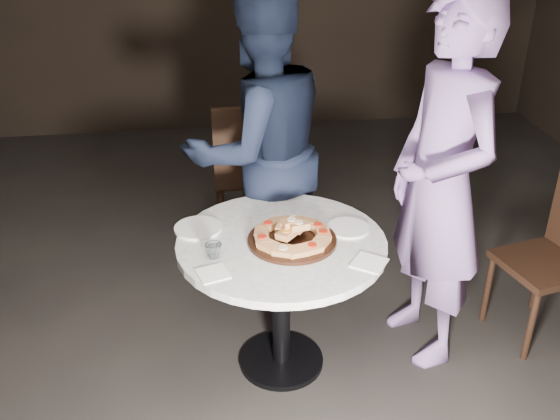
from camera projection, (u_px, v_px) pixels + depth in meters
name	position (u px, v px, depth m)	size (l,w,h in m)	color
floor	(284.00, 360.00, 3.20)	(7.00, 7.00, 0.00)	black
table	(281.00, 265.00, 2.92)	(1.26, 1.26, 0.73)	black
serving_board	(292.00, 240.00, 2.84)	(0.41, 0.41, 0.02)	black
focaccia_pile	(292.00, 233.00, 2.82)	(0.35, 0.36, 0.10)	#BB7D48
plate_left	(198.00, 228.00, 2.94)	(0.22, 0.22, 0.01)	white
plate_right	(348.00, 228.00, 2.94)	(0.20, 0.20, 0.01)	white
water_glass	(214.00, 251.00, 2.71)	(0.07, 0.07, 0.07)	silver
napkin_near	(213.00, 274.00, 2.60)	(0.12, 0.12, 0.01)	white
napkin_far	(369.00, 263.00, 2.68)	(0.13, 0.13, 0.01)	white
chair_far	(251.00, 166.00, 3.93)	(0.48, 0.50, 1.02)	black
chair_right	(559.00, 250.00, 3.21)	(0.50, 0.49, 0.86)	black
diner_navy	(259.00, 151.00, 3.36)	(0.87, 0.68, 1.79)	black
diner_teal	(441.00, 187.00, 2.91)	(0.67, 0.44, 1.83)	#8369A9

